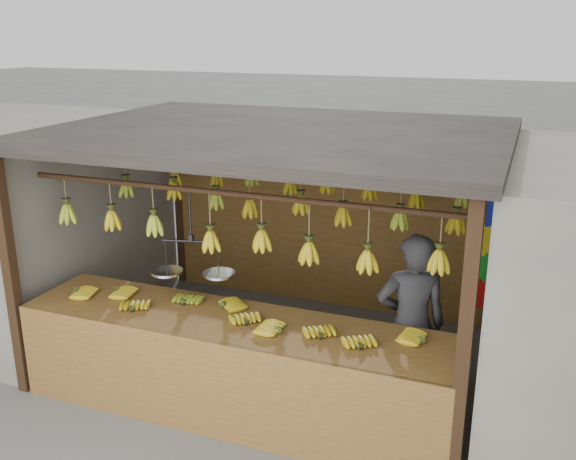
% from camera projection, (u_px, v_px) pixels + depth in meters
% --- Properties ---
extents(ground, '(80.00, 80.00, 0.00)m').
position_uv_depth(ground, '(278.00, 354.00, 6.81)').
color(ground, '#5B5B57').
extents(stall, '(4.30, 3.30, 2.40)m').
position_uv_depth(stall, '(289.00, 166.00, 6.50)').
color(stall, black).
rests_on(stall, ground).
extents(neighbor_left, '(3.00, 3.00, 2.30)m').
position_uv_depth(neighbor_left, '(0.00, 216.00, 7.70)').
color(neighbor_left, slate).
rests_on(neighbor_left, ground).
extents(counter, '(3.88, 0.88, 0.96)m').
position_uv_depth(counter, '(227.00, 345.00, 5.48)').
color(counter, brown).
rests_on(counter, ground).
extents(hanging_bananas, '(3.62, 2.24, 0.39)m').
position_uv_depth(hanging_bananas, '(276.00, 208.00, 6.32)').
color(hanging_bananas, '#92A523').
rests_on(hanging_bananas, ground).
extents(balance_scale, '(0.74, 0.40, 0.78)m').
position_uv_depth(balance_scale, '(193.00, 269.00, 5.67)').
color(balance_scale, black).
rests_on(balance_scale, ground).
extents(vendor, '(0.72, 0.60, 1.68)m').
position_uv_depth(vendor, '(411.00, 326.00, 5.57)').
color(vendor, '#262628').
rests_on(vendor, ground).
extents(bag_bundles, '(0.08, 0.26, 1.28)m').
position_uv_depth(bag_bundles, '(487.00, 250.00, 7.04)').
color(bag_bundles, '#1426BF').
rests_on(bag_bundles, ground).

